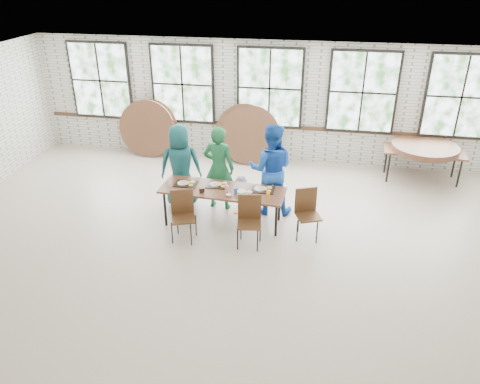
# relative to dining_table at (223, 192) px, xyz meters

# --- Properties ---
(room) EXTENTS (12.00, 12.00, 12.00)m
(room) POSITION_rel_dining_table_xyz_m (0.46, 3.38, 1.14)
(room) COLOR beige
(room) RESTS_ON ground
(dining_table) EXTENTS (2.45, 0.95, 0.74)m
(dining_table) POSITION_rel_dining_table_xyz_m (0.00, 0.00, 0.00)
(dining_table) COLOR brown
(dining_table) RESTS_ON ground
(chair_near_left) EXTENTS (0.53, 0.52, 0.95)m
(chair_near_left) POSITION_rel_dining_table_xyz_m (-0.61, -0.64, -0.13)
(chair_near_left) COLOR #51331B
(chair_near_left) RESTS_ON ground
(chair_near_right) EXTENTS (0.47, 0.46, 0.95)m
(chair_near_right) POSITION_rel_dining_table_xyz_m (0.63, -0.62, -0.13)
(chair_near_right) COLOR #51331B
(chair_near_right) RESTS_ON ground
(chair_spare) EXTENTS (0.54, 0.53, 0.95)m
(chair_spare) POSITION_rel_dining_table_xyz_m (1.63, -0.16, -0.13)
(chair_spare) COLOR #51331B
(chair_spare) RESTS_ON ground
(adult_teal) EXTENTS (0.96, 0.74, 1.76)m
(adult_teal) POSITION_rel_dining_table_xyz_m (-1.02, 0.65, 0.19)
(adult_teal) COLOR #1B6755
(adult_teal) RESTS_ON ground
(adult_green) EXTENTS (0.69, 0.49, 1.77)m
(adult_green) POSITION_rel_dining_table_xyz_m (-0.21, 0.65, 0.20)
(adult_green) COLOR #1A6234
(adult_green) RESTS_ON ground
(toddler) EXTENTS (0.55, 0.43, 0.74)m
(toddler) POSITION_rel_dining_table_xyz_m (0.25, 0.65, -0.32)
(toddler) COLOR #13253D
(toddler) RESTS_ON ground
(adult_blue) EXTENTS (0.95, 0.75, 1.89)m
(adult_blue) POSITION_rel_dining_table_xyz_m (0.85, 0.65, 0.26)
(adult_blue) COLOR blue
(adult_blue) RESTS_ON ground
(storage_table) EXTENTS (1.84, 0.86, 0.74)m
(storage_table) POSITION_rel_dining_table_xyz_m (4.16, 2.81, -0.00)
(storage_table) COLOR brown
(storage_table) RESTS_ON ground
(tabletop_clutter) EXTENTS (1.96, 0.62, 0.11)m
(tabletop_clutter) POSITION_rel_dining_table_xyz_m (0.12, -0.01, 0.08)
(tabletop_clutter) COLOR black
(tabletop_clutter) RESTS_ON dining_table
(round_tops_stacked) EXTENTS (1.50, 1.50, 0.13)m
(round_tops_stacked) POSITION_rel_dining_table_xyz_m (4.16, 2.81, 0.12)
(round_tops_stacked) COLOR brown
(round_tops_stacked) RESTS_ON storage_table
(round_tops_leaning) EXTENTS (4.22, 0.45, 1.49)m
(round_tops_leaning) POSITION_rel_dining_table_xyz_m (-1.34, 3.13, 0.05)
(round_tops_leaning) COLOR brown
(round_tops_leaning) RESTS_ON ground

